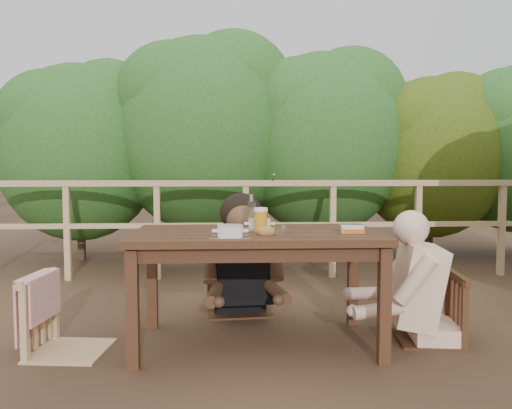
{
  "coord_description": "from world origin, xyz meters",
  "views": [
    {
      "loc": [
        -0.18,
        -3.25,
        1.13
      ],
      "look_at": [
        0.0,
        0.05,
        0.9
      ],
      "focal_mm": 36.2,
      "sensor_mm": 36.0,
      "label": 1
    }
  ],
  "objects": [
    {
      "name": "ground",
      "position": [
        0.0,
        0.0,
        0.0
      ],
      "size": [
        60.0,
        60.0,
        0.0
      ],
      "primitive_type": "plane",
      "color": "#4F3522",
      "rests_on": "ground"
    },
    {
      "name": "table",
      "position": [
        0.0,
        0.0,
        0.36
      ],
      "size": [
        1.55,
        0.87,
        0.72
      ],
      "primitive_type": "cube",
      "color": "#381F11",
      "rests_on": "ground"
    },
    {
      "name": "chair_left",
      "position": [
        -1.15,
        -0.08,
        0.46
      ],
      "size": [
        0.5,
        0.5,
        0.91
      ],
      "primitive_type": "cube",
      "rotation": [
        0.0,
        0.0,
        1.46
      ],
      "color": "tan",
      "rests_on": "ground"
    },
    {
      "name": "chair_far",
      "position": [
        -0.1,
        0.77,
        0.5
      ],
      "size": [
        0.54,
        0.54,
        1.0
      ],
      "primitive_type": "cube",
      "rotation": [
        0.0,
        0.0,
        0.09
      ],
      "color": "#381F11",
      "rests_on": "ground"
    },
    {
      "name": "chair_right",
      "position": [
        1.14,
        0.01,
        0.42
      ],
      "size": [
        0.47,
        0.47,
        0.84
      ],
      "primitive_type": "cube",
      "rotation": [
        0.0,
        0.0,
        -1.7
      ],
      "color": "#381F11",
      "rests_on": "ground"
    },
    {
      "name": "woman",
      "position": [
        -0.1,
        0.79,
        0.72
      ],
      "size": [
        0.64,
        0.76,
        1.44
      ],
      "primitive_type": null,
      "rotation": [
        0.0,
        0.0,
        3.23
      ],
      "color": "black",
      "rests_on": "ground"
    },
    {
      "name": "diner_right",
      "position": [
        1.17,
        0.01,
        0.71
      ],
      "size": [
        0.77,
        0.66,
        1.41
      ],
      "primitive_type": null,
      "rotation": [
        0.0,
        0.0,
        1.44
      ],
      "color": "beige",
      "rests_on": "ground"
    },
    {
      "name": "railing",
      "position": [
        0.0,
        2.0,
        0.51
      ],
      "size": [
        5.6,
        0.1,
        1.01
      ],
      "primitive_type": "cube",
      "color": "tan",
      "rests_on": "ground"
    },
    {
      "name": "hedge_row",
      "position": [
        0.4,
        3.2,
        1.9
      ],
      "size": [
        6.6,
        1.6,
        3.8
      ],
      "primitive_type": null,
      "color": "#264F1D",
      "rests_on": "ground"
    },
    {
      "name": "soup_near",
      "position": [
        -0.17,
        -0.25,
        0.76
      ],
      "size": [
        0.25,
        0.25,
        0.08
      ],
      "primitive_type": "cylinder",
      "color": "white",
      "rests_on": "table"
    },
    {
      "name": "soup_far",
      "position": [
        0.03,
        0.14,
        0.76
      ],
      "size": [
        0.25,
        0.25,
        0.08
      ],
      "primitive_type": "cylinder",
      "color": "white",
      "rests_on": "table"
    },
    {
      "name": "bread_roll",
      "position": [
        0.05,
        -0.18,
        0.75
      ],
      "size": [
        0.12,
        0.09,
        0.07
      ],
      "primitive_type": "ellipsoid",
      "color": "#966030",
      "rests_on": "table"
    },
    {
      "name": "beer_glass",
      "position": [
        0.03,
        -0.03,
        0.8
      ],
      "size": [
        0.09,
        0.09,
        0.17
      ],
      "primitive_type": "cylinder",
      "color": "gold",
      "rests_on": "table"
    },
    {
      "name": "bottle",
      "position": [
        -0.02,
        0.17,
        0.84
      ],
      "size": [
        0.06,
        0.06,
        0.24
      ],
      "primitive_type": "cylinder",
      "color": "white",
      "rests_on": "table"
    },
    {
      "name": "tumbler",
      "position": [
        0.13,
        -0.23,
        0.76
      ],
      "size": [
        0.07,
        0.07,
        0.08
      ],
      "primitive_type": "cylinder",
      "color": "silver",
      "rests_on": "table"
    },
    {
      "name": "butter_tub",
      "position": [
        0.59,
        -0.11,
        0.75
      ],
      "size": [
        0.15,
        0.12,
        0.06
      ],
      "primitive_type": "cube",
      "rotation": [
        0.0,
        0.0,
        -0.12
      ],
      "color": "silver",
      "rests_on": "table"
    }
  ]
}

